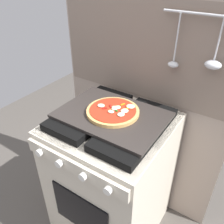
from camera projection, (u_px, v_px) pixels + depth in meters
ground_plane at (112, 219)px, 1.71m from camera, size 4.00×4.00×0.00m
kitchen_backsplash at (141, 107)px, 1.52m from camera, size 1.10×0.09×1.55m
stove at (112, 177)px, 1.47m from camera, size 0.60×0.64×0.90m
baking_tray at (112, 115)px, 1.22m from camera, size 0.54×0.38×0.02m
pizza_left at (113, 111)px, 1.21m from camera, size 0.27×0.27×0.03m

